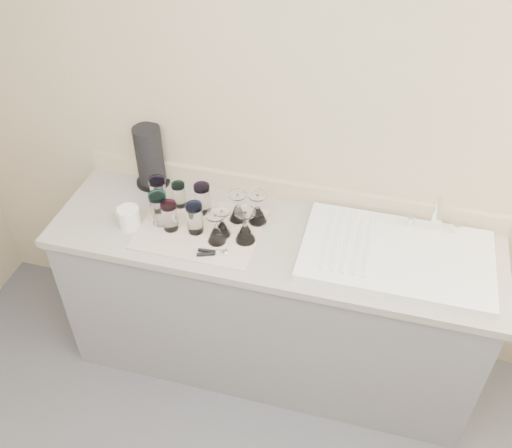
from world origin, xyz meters
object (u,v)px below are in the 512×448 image
(goblet_front_left, at_px, (222,227))
(goblet_front_right, at_px, (245,230))
(goblet_back_left, at_px, (238,211))
(goblet_extra, at_px, (217,232))
(goblet_back_right, at_px, (257,212))
(paper_towel_roll, at_px, (150,157))
(can_opener, at_px, (212,253))
(tumbler_cyan, at_px, (179,195))
(tumbler_blue, at_px, (170,216))
(sink_unit, at_px, (397,254))
(tumbler_magenta, at_px, (159,208))
(tumbler_lavender, at_px, (195,218))
(tumbler_teal, at_px, (158,192))
(white_mug, at_px, (129,217))
(tumbler_purple, at_px, (202,198))

(goblet_front_left, relative_size, goblet_front_right, 0.83)
(goblet_back_left, distance_m, goblet_extra, 0.18)
(goblet_back_right, xyz_separation_m, goblet_front_left, (-0.13, -0.13, -0.01))
(goblet_back_right, height_order, paper_towel_roll, paper_towel_roll)
(can_opener, bearing_deg, goblet_front_right, 48.06)
(tumbler_cyan, relative_size, tumbler_blue, 0.88)
(goblet_front_right, relative_size, goblet_extra, 1.07)
(sink_unit, height_order, goblet_front_left, sink_unit)
(tumbler_blue, bearing_deg, tumbler_magenta, 156.59)
(tumbler_lavender, xyz_separation_m, goblet_front_right, (0.24, -0.00, -0.02))
(goblet_extra, bearing_deg, tumbler_teal, 153.76)
(goblet_back_right, bearing_deg, goblet_back_left, -173.49)
(white_mug, bearing_deg, tumbler_teal, 64.12)
(goblet_back_left, height_order, goblet_front_right, goblet_front_right)
(tumbler_blue, height_order, goblet_front_right, goblet_front_right)
(tumbler_magenta, bearing_deg, tumbler_cyan, 72.74)
(tumbler_teal, bearing_deg, tumbler_magenta, -66.83)
(goblet_back_left, relative_size, goblet_extra, 0.96)
(sink_unit, bearing_deg, tumbler_magenta, -177.27)
(sink_unit, bearing_deg, goblet_front_right, -174.27)
(tumbler_purple, distance_m, white_mug, 0.35)
(tumbler_teal, distance_m, tumbler_magenta, 0.12)
(can_opener, height_order, white_mug, white_mug)
(sink_unit, bearing_deg, tumbler_purple, 175.27)
(sink_unit, height_order, tumbler_magenta, sink_unit)
(tumbler_teal, bearing_deg, paper_towel_roll, 122.13)
(tumbler_lavender, bearing_deg, tumbler_cyan, 131.06)
(goblet_back_left, bearing_deg, tumbler_magenta, -161.54)
(tumbler_teal, relative_size, white_mug, 1.04)
(white_mug, bearing_deg, goblet_back_right, 17.50)
(goblet_front_left, bearing_deg, tumbler_cyan, 150.47)
(tumbler_magenta, height_order, goblet_front_left, tumbler_magenta)
(goblet_front_right, bearing_deg, paper_towel_roll, 152.23)
(tumbler_purple, bearing_deg, can_opener, -63.40)
(goblet_front_left, bearing_deg, goblet_back_right, 45.43)
(tumbler_teal, relative_size, goblet_back_right, 1.00)
(goblet_extra, bearing_deg, tumbler_lavender, 161.06)
(tumbler_purple, xyz_separation_m, goblet_back_left, (0.18, -0.01, -0.03))
(goblet_extra, height_order, paper_towel_roll, paper_towel_roll)
(tumbler_teal, xyz_separation_m, tumbler_cyan, (0.09, 0.03, -0.01))
(goblet_back_right, xyz_separation_m, paper_towel_roll, (-0.59, 0.16, 0.09))
(goblet_back_left, bearing_deg, tumbler_purple, 175.82)
(tumbler_cyan, relative_size, goblet_back_right, 0.81)
(tumbler_teal, relative_size, tumbler_blue, 1.08)
(tumbler_cyan, bearing_deg, tumbler_lavender, -48.94)
(goblet_back_left, height_order, goblet_front_left, goblet_back_left)
(tumbler_cyan, distance_m, tumbler_magenta, 0.15)
(tumbler_cyan, xyz_separation_m, tumbler_purple, (0.12, -0.01, 0.01))
(goblet_back_right, bearing_deg, tumbler_teal, -178.79)
(tumbler_magenta, relative_size, goblet_back_right, 1.04)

